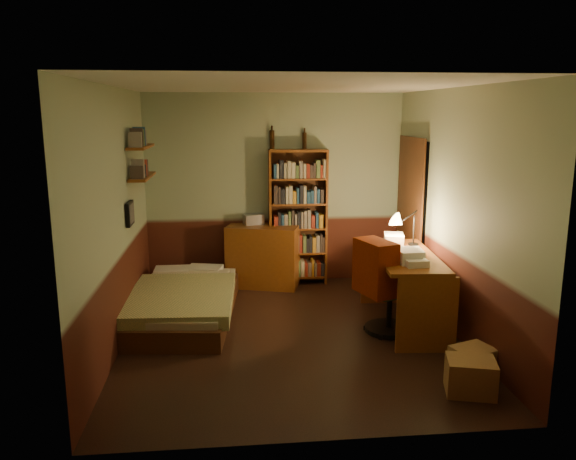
{
  "coord_description": "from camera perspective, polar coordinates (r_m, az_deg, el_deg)",
  "views": [
    {
      "loc": [
        -0.61,
        -5.64,
        2.36
      ],
      "look_at": [
        0.0,
        0.25,
        1.1
      ],
      "focal_mm": 35.0,
      "sensor_mm": 36.0,
      "label": 1
    }
  ],
  "objects": [
    {
      "name": "wall_shelf_lower",
      "position": [
        6.86,
        -14.58,
        5.27
      ],
      "size": [
        0.2,
        0.9,
        0.03
      ],
      "primitive_type": "cube",
      "color": "brown",
      "rests_on": "wall_left"
    },
    {
      "name": "cardboard_box_b",
      "position": [
        5.52,
        18.25,
        -12.49
      ],
      "size": [
        0.43,
        0.4,
        0.25
      ],
      "primitive_type": "cube",
      "rotation": [
        0.0,
        0.0,
        0.34
      ],
      "color": "olive",
      "rests_on": "ground"
    },
    {
      "name": "desk",
      "position": [
        6.4,
        11.71,
        -5.98
      ],
      "size": [
        0.76,
        1.57,
        0.82
      ],
      "primitive_type": "cube",
      "rotation": [
        0.0,
        0.0,
        -0.08
      ],
      "color": "brown",
      "rests_on": "ground"
    },
    {
      "name": "wall_front",
      "position": [
        3.83,
        3.49,
        -4.06
      ],
      "size": [
        3.5,
        0.02,
        2.6
      ],
      "primitive_type": "cube",
      "color": "#93A583",
      "rests_on": "ground"
    },
    {
      "name": "mini_stereo",
      "position": [
        7.67,
        -3.52,
        1.11
      ],
      "size": [
        0.29,
        0.25,
        0.14
      ],
      "primitive_type": "cube",
      "rotation": [
        0.0,
        0.0,
        0.21
      ],
      "color": "#B2B2B7",
      "rests_on": "dresser"
    },
    {
      "name": "floor",
      "position": [
        6.14,
        0.24,
        -10.67
      ],
      "size": [
        3.5,
        4.0,
        0.02
      ],
      "primitive_type": "cube",
      "color": "black",
      "rests_on": "ground"
    },
    {
      "name": "desk_lamp",
      "position": [
        6.69,
        12.7,
        0.88
      ],
      "size": [
        0.22,
        0.22,
        0.57
      ],
      "primitive_type": "cone",
      "rotation": [
        0.0,
        0.0,
        -0.36
      ],
      "color": "black",
      "rests_on": "desk"
    },
    {
      "name": "wall_right",
      "position": [
        6.2,
        16.65,
        1.68
      ],
      "size": [
        0.02,
        4.0,
        2.6
      ],
      "primitive_type": "cube",
      "color": "#93A583",
      "rests_on": "ground"
    },
    {
      "name": "red_jacket",
      "position": [
        6.01,
        7.68,
        2.89
      ],
      "size": [
        0.39,
        0.54,
        0.57
      ],
      "primitive_type": "cube",
      "rotation": [
        0.0,
        0.0,
        -0.29
      ],
      "color": "#8C2300",
      "rests_on": "office_chair"
    },
    {
      "name": "wall_shelf_upper",
      "position": [
        6.83,
        -14.73,
        8.19
      ],
      "size": [
        0.2,
        0.9,
        0.03
      ],
      "primitive_type": "cube",
      "color": "brown",
      "rests_on": "wall_left"
    },
    {
      "name": "doorway",
      "position": [
        7.44,
        12.44,
        1.2
      ],
      "size": [
        0.06,
        0.9,
        2.0
      ],
      "primitive_type": "cube",
      "color": "black",
      "rests_on": "ground"
    },
    {
      "name": "wall_left",
      "position": [
        5.85,
        -17.16,
        1.04
      ],
      "size": [
        0.02,
        4.0,
        2.6
      ],
      "primitive_type": "cube",
      "color": "#93A583",
      "rests_on": "ground"
    },
    {
      "name": "bookshelf",
      "position": [
        7.68,
        1.04,
        1.26
      ],
      "size": [
        0.81,
        0.28,
        1.86
      ],
      "primitive_type": "cube",
      "rotation": [
        0.0,
        0.0,
        -0.05
      ],
      "color": "brown",
      "rests_on": "ground"
    },
    {
      "name": "paper_stack",
      "position": [
        6.74,
        10.7,
        -0.9
      ],
      "size": [
        0.28,
        0.34,
        0.12
      ],
      "primitive_type": "cube",
      "rotation": [
        0.0,
        0.0,
        -0.23
      ],
      "color": "silver",
      "rests_on": "desk"
    },
    {
      "name": "wall_back",
      "position": [
        7.74,
        -1.34,
        4.14
      ],
      "size": [
        3.5,
        0.02,
        2.6
      ],
      "primitive_type": "cube",
      "color": "#93A583",
      "rests_on": "ground"
    },
    {
      "name": "bed",
      "position": [
        6.65,
        -10.69,
        -6.18
      ],
      "size": [
        1.3,
        2.16,
        0.61
      ],
      "primitive_type": "cube",
      "rotation": [
        0.0,
        0.0,
        -0.1
      ],
      "color": "olive",
      "rests_on": "ground"
    },
    {
      "name": "dresser",
      "position": [
        7.66,
        -2.54,
        -2.66
      ],
      "size": [
        1.04,
        0.72,
        0.84
      ],
      "primitive_type": "cube",
      "rotation": [
        0.0,
        0.0,
        -0.28
      ],
      "color": "brown",
      "rests_on": "ground"
    },
    {
      "name": "door_trim",
      "position": [
        7.43,
        12.19,
        1.19
      ],
      "size": [
        0.02,
        0.98,
        2.08
      ],
      "primitive_type": "cube",
      "color": "#3E210F",
      "rests_on": "ground"
    },
    {
      "name": "framed_picture",
      "position": [
        6.43,
        -15.77,
        1.62
      ],
      "size": [
        0.04,
        0.32,
        0.26
      ],
      "primitive_type": "cube",
      "color": "black",
      "rests_on": "wall_left"
    },
    {
      "name": "bottle_left",
      "position": [
        7.62,
        -1.64,
        9.16
      ],
      "size": [
        0.07,
        0.07,
        0.25
      ],
      "primitive_type": "cylinder",
      "rotation": [
        0.0,
        0.0,
        0.11
      ],
      "color": "black",
      "rests_on": "bookshelf"
    },
    {
      "name": "office_chair",
      "position": [
        6.13,
        10.37,
        -5.19
      ],
      "size": [
        0.7,
        0.66,
        1.13
      ],
      "primitive_type": "cube",
      "rotation": [
        0.0,
        0.0,
        0.34
      ],
      "color": "#2F5735",
      "rests_on": "ground"
    },
    {
      "name": "bottle_right",
      "position": [
        7.67,
        1.68,
        9.05
      ],
      "size": [
        0.07,
        0.07,
        0.22
      ],
      "primitive_type": "cylinder",
      "rotation": [
        0.0,
        0.0,
        -0.18
      ],
      "color": "black",
      "rests_on": "bookshelf"
    },
    {
      "name": "cardboard_box_a",
      "position": [
        5.16,
        18.04,
        -13.95
      ],
      "size": [
        0.47,
        0.41,
        0.3
      ],
      "primitive_type": "cube",
      "rotation": [
        0.0,
        0.0,
        -0.26
      ],
      "color": "olive",
      "rests_on": "ground"
    },
    {
      "name": "ceiling",
      "position": [
        5.67,
        0.27,
        14.55
      ],
      "size": [
        3.5,
        4.0,
        0.02
      ],
      "primitive_type": "cube",
      "color": "silver",
      "rests_on": "wall_back"
    }
  ]
}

